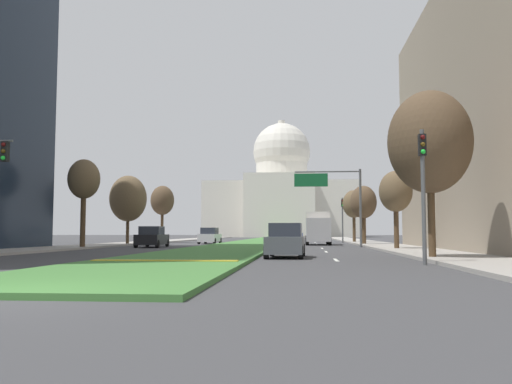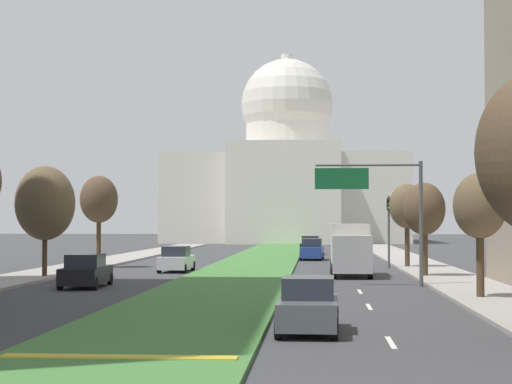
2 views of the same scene
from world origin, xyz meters
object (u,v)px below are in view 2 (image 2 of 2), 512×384
Objects in this scene: overhead_guide_sign at (380,197)px; street_tree_left_distant at (99,200)px; capitol_building at (287,179)px; traffic_light_far_right at (389,222)px; street_tree_right_mid at (480,207)px; sedan_very_far at (310,246)px; street_tree_right_distant at (407,207)px; box_truck_delivery at (350,249)px; sedan_lead_stopped at (309,306)px; sedan_distant at (176,260)px; street_tree_right_far at (424,210)px; street_tree_left_far at (45,203)px; sedan_midblock at (86,272)px; sedan_far_horizon at (312,250)px.

overhead_guide_sign is 25.18m from street_tree_left_distant.
capitol_building reaches higher than traffic_light_far_right.
street_tree_right_mid reaches higher than sedan_very_far.
traffic_light_far_right is 0.95× the size of street_tree_right_mid.
box_truck_delivery is at bearing -116.25° from street_tree_right_distant.
sedan_lead_stopped is (-7.26, -11.01, -3.21)m from street_tree_right_mid.
street_tree_right_far is at bearing -17.11° from sedan_distant.
street_tree_right_far is 24.18m from street_tree_left_distant.
sedan_lead_stopped is at bearing -89.65° from sedan_very_far.
street_tree_right_distant is (22.25, 0.49, -0.51)m from street_tree_left_distant.
street_tree_left_far is 22.52m from street_tree_right_far.
street_tree_left_far reaches higher than sedan_midblock.
street_tree_right_far is at bearing 25.15° from sedan_midblock.
sedan_lead_stopped is at bearing -55.40° from sedan_midblock.
street_tree_right_mid is 0.83× the size of street_tree_left_far.
capitol_building is 5.82× the size of box_truck_delivery.
street_tree_left_far reaches higher than sedan_lead_stopped.
sedan_very_far is at bearing -85.33° from capitol_building.
street_tree_right_mid is 0.91× the size of street_tree_right_distant.
box_truck_delivery is (-4.94, 15.33, -2.32)m from street_tree_right_mid.
box_truck_delivery is at bearing 84.97° from sedan_lead_stopped.
street_tree_right_distant reaches higher than sedan_midblock.
street_tree_left_far is 1.39× the size of sedan_far_horizon.
street_tree_left_far is 28.19m from sedan_lead_stopped.
street_tree_right_mid is 16.27m from box_truck_delivery.
street_tree_right_mid reaches higher than sedan_midblock.
sedan_distant is (-15.76, -5.18, -3.60)m from street_tree_right_distant.
traffic_light_far_right is (9.92, -74.35, -6.78)m from capitol_building.
sedan_far_horizon is (-7.40, 36.99, -3.14)m from street_tree_right_mid.
box_truck_delivery is at bearing 165.53° from street_tree_right_far.
box_truck_delivery is (2.46, -21.66, 0.82)m from sedan_far_horizon.
traffic_light_far_right is at bearing 48.34° from sedan_midblock.
street_tree_right_distant is 1.26× the size of sedan_far_horizon.
street_tree_right_far reaches higher than sedan_distant.
box_truck_delivery is at bearing 107.86° from street_tree_right_mid.
overhead_guide_sign is at bearing 79.01° from sedan_lead_stopped.
sedan_lead_stopped is (15.54, -34.75, -4.12)m from street_tree_left_distant.
overhead_guide_sign reaches higher than sedan_midblock.
sedan_lead_stopped is at bearing -73.23° from sedan_distant.
overhead_guide_sign is 1.19× the size of street_tree_right_mid.
overhead_guide_sign is 1.08× the size of street_tree_right_distant.
capitol_building is 84.46m from box_truck_delivery.
street_tree_right_distant is (-0.55, 24.23, 0.41)m from street_tree_right_mid.
street_tree_left_distant is (-11.07, -75.35, -5.18)m from capitol_building.
box_truck_delivery reaches higher than sedan_very_far.
street_tree_right_mid is 1.24× the size of sedan_very_far.
overhead_guide_sign is 7.57m from street_tree_right_far.
capitol_building is 8.89× the size of sedan_lead_stopped.
street_tree_left_distant is at bearing 102.58° from sedan_midblock.
capitol_building is 5.73× the size of overhead_guide_sign.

